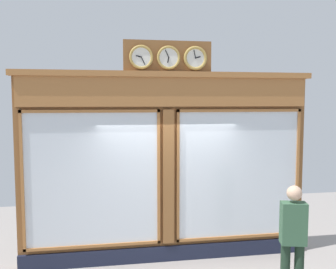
{
  "coord_description": "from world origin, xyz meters",
  "views": [
    {
      "loc": [
        1.12,
        6.54,
        2.91
      ],
      "look_at": [
        0.0,
        0.0,
        2.32
      ],
      "focal_mm": 40.08,
      "sensor_mm": 36.0,
      "label": 1
    }
  ],
  "objects": [
    {
      "name": "shop_facade",
      "position": [
        -0.0,
        -0.13,
        1.74
      ],
      "size": [
        5.33,
        0.42,
        3.96
      ],
      "color": "brown",
      "rests_on": "ground_plane"
    },
    {
      "name": "pedestrian",
      "position": [
        -1.59,
        1.59,
        0.93
      ],
      "size": [
        0.4,
        0.3,
        1.69
      ],
      "color": "#1C2F21",
      "rests_on": "ground_plane"
    }
  ]
}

